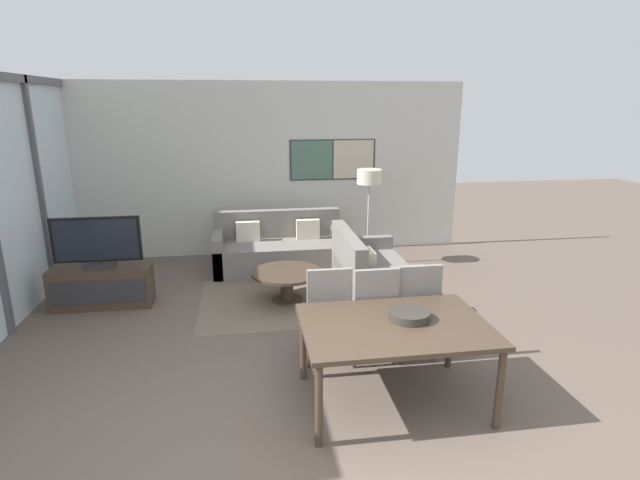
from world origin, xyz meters
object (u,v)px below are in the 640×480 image
at_px(tv_console, 102,286).
at_px(television, 97,243).
at_px(fruit_bowl, 409,314).
at_px(floor_lamp, 369,183).
at_px(coffee_table, 287,279).
at_px(sofa_main, 279,250).
at_px(sofa_side, 368,274).
at_px(dining_chair_right, 414,305).
at_px(dining_chair_centre, 373,309).
at_px(dining_chair_left, 327,309).
at_px(dining_table, 395,331).

bearing_deg(tv_console, television, 90.00).
relative_size(fruit_bowl, floor_lamp, 0.23).
height_order(television, coffee_table, television).
relative_size(television, sofa_main, 0.53).
bearing_deg(sofa_side, tv_console, 87.76).
height_order(dining_chair_right, fruit_bowl, dining_chair_right).
xyz_separation_m(coffee_table, dining_chair_right, (1.12, -1.63, 0.25)).
height_order(television, floor_lamp, floor_lamp).
bearing_deg(dining_chair_centre, dining_chair_right, 5.19).
bearing_deg(sofa_side, floor_lamp, -13.62).
bearing_deg(sofa_side, fruit_bowl, 173.87).
bearing_deg(dining_chair_left, dining_chair_right, -2.10).
bearing_deg(television, coffee_table, -4.66).
distance_m(coffee_table, dining_chair_centre, 1.82).
xyz_separation_m(tv_console, dining_chair_left, (2.55, -1.78, 0.29)).
distance_m(television, dining_chair_centre, 3.52).
bearing_deg(floor_lamp, dining_chair_centre, -103.24).
xyz_separation_m(television, coffee_table, (2.29, -0.19, -0.52)).
bearing_deg(dining_table, dining_chair_right, 59.80).
xyz_separation_m(dining_chair_left, dining_chair_centre, (0.43, -0.07, 0.00)).
xyz_separation_m(coffee_table, dining_table, (0.69, -2.37, 0.36)).
xyz_separation_m(tv_console, floor_lamp, (3.69, 1.14, 1.03)).
height_order(dining_table, dining_chair_left, dining_chair_left).
distance_m(television, sofa_side, 3.42).
bearing_deg(sofa_side, sofa_main, 39.82).
height_order(sofa_main, dining_chair_left, dining_chair_left).
bearing_deg(sofa_main, sofa_side, -50.18).
distance_m(dining_chair_left, fruit_bowl, 0.94).
relative_size(television, fruit_bowl, 3.00).
relative_size(dining_table, dining_chair_left, 1.54).
relative_size(television, dining_chair_centre, 1.05).
xyz_separation_m(coffee_table, dining_chair_centre, (0.69, -1.67, 0.25)).
xyz_separation_m(television, sofa_main, (2.29, 1.17, -0.54)).
bearing_deg(television, dining_chair_right, -27.99).
bearing_deg(dining_chair_left, tv_console, 145.03).
relative_size(sofa_side, dining_chair_centre, 1.53).
height_order(tv_console, television, television).
xyz_separation_m(television, dining_chair_centre, (2.98, -1.85, -0.27)).
relative_size(television, dining_chair_left, 1.05).
bearing_deg(television, floor_lamp, 17.19).
bearing_deg(dining_chair_centre, sofa_side, 77.05).
distance_m(dining_chair_left, dining_chair_centre, 0.44).
bearing_deg(dining_chair_left, sofa_side, 63.32).
xyz_separation_m(sofa_main, floor_lamp, (1.39, -0.03, 1.01)).
distance_m(dining_table, dining_chair_left, 0.90).
distance_m(dining_table, dining_chair_right, 0.87).
relative_size(sofa_side, dining_chair_left, 1.53).
distance_m(sofa_main, coffee_table, 1.35).
bearing_deg(coffee_table, tv_console, 175.36).
bearing_deg(dining_chair_right, coffee_table, 124.54).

